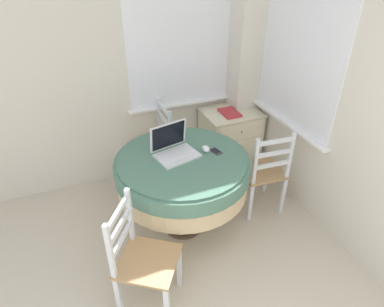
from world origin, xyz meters
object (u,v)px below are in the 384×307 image
(dining_chair_near_right_window, at_px, (263,172))
(book_on_cabinet, at_px, (230,113))
(dining_chair_camera_near, at_px, (142,259))
(cell_phone, at_px, (216,151))
(round_dining_table, at_px, (182,172))
(laptop, at_px, (174,149))
(corner_cabinet, at_px, (230,139))
(dining_chair_near_back_window, at_px, (154,146))
(computer_mouse, at_px, (206,149))

(dining_chair_near_right_window, relative_size, book_on_cabinet, 3.52)
(dining_chair_camera_near, bearing_deg, cell_phone, 35.02)
(round_dining_table, relative_size, laptop, 2.90)
(laptop, bearing_deg, corner_cabinet, 36.72)
(corner_cabinet, bearing_deg, dining_chair_near_back_window, 177.56)
(laptop, xyz_separation_m, corner_cabinet, (0.91, 0.68, -0.48))
(laptop, relative_size, dining_chair_camera_near, 0.44)
(book_on_cabinet, bearing_deg, computer_mouse, -130.59)
(corner_cabinet, bearing_deg, dining_chair_near_right_window, -95.18)
(round_dining_table, bearing_deg, corner_cabinet, 41.20)
(computer_mouse, bearing_deg, dining_chair_near_right_window, -6.08)
(dining_chair_near_back_window, height_order, corner_cabinet, dining_chair_near_back_window)
(book_on_cabinet, bearing_deg, laptop, -143.39)
(computer_mouse, relative_size, book_on_cabinet, 0.37)
(corner_cabinet, distance_m, book_on_cabinet, 0.36)
(computer_mouse, bearing_deg, cell_phone, -27.93)
(laptop, bearing_deg, dining_chair_near_back_window, 88.12)
(dining_chair_near_back_window, bearing_deg, dining_chair_near_right_window, -45.80)
(dining_chair_near_back_window, relative_size, dining_chair_camera_near, 1.00)
(cell_phone, xyz_separation_m, corner_cabinet, (0.57, 0.78, -0.43))
(dining_chair_near_back_window, height_order, book_on_cabinet, dining_chair_near_back_window)
(dining_chair_near_back_window, bearing_deg, laptop, -91.88)
(dining_chair_near_back_window, bearing_deg, computer_mouse, -72.78)
(dining_chair_near_right_window, relative_size, corner_cabinet, 1.29)
(computer_mouse, bearing_deg, round_dining_table, -174.11)
(dining_chair_camera_near, bearing_deg, dining_chair_near_right_window, 22.99)
(dining_chair_near_back_window, xyz_separation_m, corner_cabinet, (0.89, -0.04, -0.08))
(dining_chair_near_right_window, distance_m, dining_chair_camera_near, 1.45)
(dining_chair_near_back_window, bearing_deg, cell_phone, -68.76)
(dining_chair_camera_near, distance_m, corner_cabinet, 1.97)
(dining_chair_near_back_window, relative_size, corner_cabinet, 1.29)
(dining_chair_camera_near, bearing_deg, round_dining_table, 48.46)
(dining_chair_near_back_window, bearing_deg, book_on_cabinet, -4.92)
(round_dining_table, distance_m, dining_chair_camera_near, 0.83)
(book_on_cabinet, bearing_deg, cell_phone, -125.24)
(computer_mouse, relative_size, cell_phone, 0.77)
(dining_chair_near_right_window, xyz_separation_m, corner_cabinet, (0.07, 0.80, -0.08))
(cell_phone, relative_size, corner_cabinet, 0.17)
(round_dining_table, xyz_separation_m, laptop, (-0.04, 0.08, 0.20))
(round_dining_table, bearing_deg, laptop, 115.90)
(laptop, height_order, computer_mouse, laptop)
(dining_chair_near_back_window, xyz_separation_m, book_on_cabinet, (0.85, -0.07, 0.27))
(laptop, bearing_deg, book_on_cabinet, 36.61)
(round_dining_table, height_order, cell_phone, cell_phone)
(round_dining_table, xyz_separation_m, dining_chair_near_back_window, (-0.02, 0.80, -0.19))
(cell_phone, xyz_separation_m, book_on_cabinet, (0.53, 0.75, -0.07))
(dining_chair_near_right_window, bearing_deg, dining_chair_camera_near, -157.01)
(dining_chair_near_right_window, bearing_deg, corner_cabinet, 84.82)
(computer_mouse, height_order, dining_chair_near_back_window, dining_chair_near_back_window)
(laptop, height_order, cell_phone, laptop)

